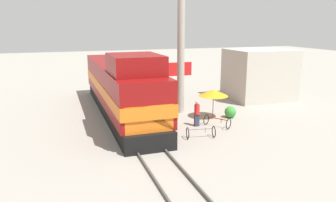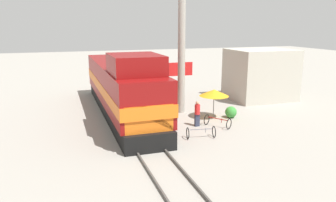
{
  "view_description": "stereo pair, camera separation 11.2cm",
  "coord_description": "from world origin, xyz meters",
  "px_view_note": "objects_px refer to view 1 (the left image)",
  "views": [
    {
      "loc": [
        -4.22,
        -19.91,
        6.37
      ],
      "look_at": [
        1.2,
        -4.09,
        2.41
      ],
      "focal_mm": 35.0,
      "sensor_mm": 36.0,
      "label": 1
    },
    {
      "loc": [
        -4.11,
        -19.94,
        6.37
      ],
      "look_at": [
        1.2,
        -4.09,
        2.41
      ],
      "focal_mm": 35.0,
      "sensor_mm": 36.0,
      "label": 2
    }
  ],
  "objects_px": {
    "vendor_umbrella": "(213,93)",
    "billboard_sign": "(180,72)",
    "locomotive": "(121,88)",
    "bicycle": "(217,121)",
    "bicycle_spare": "(201,132)",
    "utility_pole": "(181,35)",
    "person_bystander": "(197,113)"
  },
  "relations": [
    {
      "from": "locomotive",
      "to": "bicycle",
      "type": "distance_m",
      "value": 7.13
    },
    {
      "from": "vendor_umbrella",
      "to": "billboard_sign",
      "type": "xyz_separation_m",
      "value": [
        -0.08,
        6.2,
        0.61
      ]
    },
    {
      "from": "bicycle",
      "to": "bicycle_spare",
      "type": "height_order",
      "value": "bicycle"
    },
    {
      "from": "billboard_sign",
      "to": "bicycle_spare",
      "type": "bearing_deg",
      "value": -103.92
    },
    {
      "from": "person_bystander",
      "to": "utility_pole",
      "type": "bearing_deg",
      "value": 86.09
    },
    {
      "from": "utility_pole",
      "to": "billboard_sign",
      "type": "distance_m",
      "value": 5.32
    },
    {
      "from": "utility_pole",
      "to": "bicycle",
      "type": "xyz_separation_m",
      "value": [
        0.92,
        -4.08,
        -5.24
      ]
    },
    {
      "from": "bicycle",
      "to": "bicycle_spare",
      "type": "bearing_deg",
      "value": -174.51
    },
    {
      "from": "locomotive",
      "to": "billboard_sign",
      "type": "height_order",
      "value": "locomotive"
    },
    {
      "from": "billboard_sign",
      "to": "person_bystander",
      "type": "distance_m",
      "value": 7.86
    },
    {
      "from": "person_bystander",
      "to": "bicycle_spare",
      "type": "xyz_separation_m",
      "value": [
        -0.68,
        -2.12,
        -0.54
      ]
    },
    {
      "from": "utility_pole",
      "to": "bicycle_spare",
      "type": "xyz_separation_m",
      "value": [
        -0.92,
        -5.65,
        -5.25
      ]
    },
    {
      "from": "billboard_sign",
      "to": "utility_pole",
      "type": "bearing_deg",
      "value": -110.18
    },
    {
      "from": "utility_pole",
      "to": "vendor_umbrella",
      "type": "bearing_deg",
      "value": -54.8
    },
    {
      "from": "locomotive",
      "to": "bicycle_spare",
      "type": "height_order",
      "value": "locomotive"
    },
    {
      "from": "vendor_umbrella",
      "to": "bicycle",
      "type": "xyz_separation_m",
      "value": [
        -0.63,
        -1.88,
        -1.44
      ]
    },
    {
      "from": "billboard_sign",
      "to": "bicycle",
      "type": "bearing_deg",
      "value": -93.89
    },
    {
      "from": "locomotive",
      "to": "vendor_umbrella",
      "type": "bearing_deg",
      "value": -25.86
    },
    {
      "from": "locomotive",
      "to": "vendor_umbrella",
      "type": "distance_m",
      "value": 6.42
    },
    {
      "from": "vendor_umbrella",
      "to": "person_bystander",
      "type": "height_order",
      "value": "vendor_umbrella"
    },
    {
      "from": "person_bystander",
      "to": "bicycle_spare",
      "type": "relative_size",
      "value": 0.98
    },
    {
      "from": "utility_pole",
      "to": "bicycle_spare",
      "type": "distance_m",
      "value": 7.77
    },
    {
      "from": "bicycle",
      "to": "person_bystander",
      "type": "bearing_deg",
      "value": 119.47
    },
    {
      "from": "vendor_umbrella",
      "to": "bicycle",
      "type": "distance_m",
      "value": 2.45
    },
    {
      "from": "locomotive",
      "to": "bicycle_spare",
      "type": "distance_m",
      "value": 7.24
    },
    {
      "from": "vendor_umbrella",
      "to": "bicycle_spare",
      "type": "relative_size",
      "value": 1.21
    },
    {
      "from": "billboard_sign",
      "to": "bicycle",
      "type": "distance_m",
      "value": 8.35
    },
    {
      "from": "locomotive",
      "to": "person_bystander",
      "type": "distance_m",
      "value": 5.83
    },
    {
      "from": "vendor_umbrella",
      "to": "person_bystander",
      "type": "relative_size",
      "value": 1.23
    },
    {
      "from": "locomotive",
      "to": "bicycle_spare",
      "type": "xyz_separation_m",
      "value": [
        3.3,
        -6.24,
        -1.61
      ]
    },
    {
      "from": "person_bystander",
      "to": "bicycle_spare",
      "type": "distance_m",
      "value": 2.3
    },
    {
      "from": "locomotive",
      "to": "bicycle",
      "type": "height_order",
      "value": "locomotive"
    }
  ]
}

